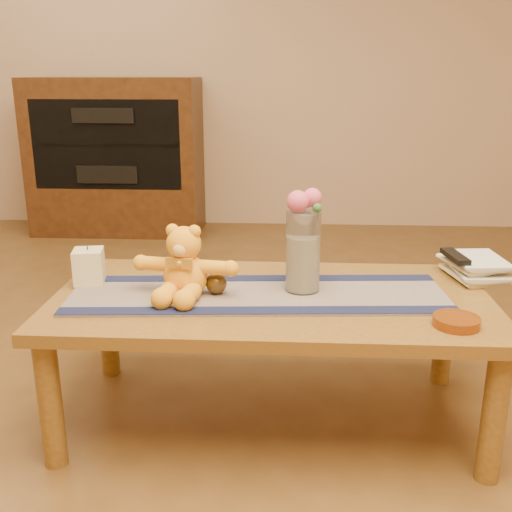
# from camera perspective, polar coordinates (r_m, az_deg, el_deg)

# --- Properties ---
(floor) EXTENTS (5.50, 5.50, 0.00)m
(floor) POSITION_cam_1_polar(r_m,az_deg,el_deg) (2.14, 1.39, -15.06)
(floor) COLOR #553718
(floor) RESTS_ON ground
(wall_back) EXTENTS (5.50, 0.00, 5.50)m
(wall_back) POSITION_cam_1_polar(r_m,az_deg,el_deg) (4.56, 2.74, 19.78)
(wall_back) COLOR tan
(wall_back) RESTS_ON floor
(coffee_table_top) EXTENTS (1.40, 0.70, 0.04)m
(coffee_table_top) POSITION_cam_1_polar(r_m,az_deg,el_deg) (1.94, 1.48, -4.26)
(coffee_table_top) COLOR brown
(coffee_table_top) RESTS_ON floor
(table_leg_fl) EXTENTS (0.07, 0.07, 0.41)m
(table_leg_fl) POSITION_cam_1_polar(r_m,az_deg,el_deg) (1.91, -18.98, -13.12)
(table_leg_fl) COLOR brown
(table_leg_fl) RESTS_ON floor
(table_leg_fr) EXTENTS (0.07, 0.07, 0.41)m
(table_leg_fr) POSITION_cam_1_polar(r_m,az_deg,el_deg) (1.88, 21.68, -14.04)
(table_leg_fr) COLOR brown
(table_leg_fr) RESTS_ON floor
(table_leg_bl) EXTENTS (0.07, 0.07, 0.41)m
(table_leg_bl) POSITION_cam_1_polar(r_m,az_deg,el_deg) (2.40, -13.90, -6.30)
(table_leg_bl) COLOR brown
(table_leg_bl) RESTS_ON floor
(table_leg_br) EXTENTS (0.07, 0.07, 0.41)m
(table_leg_br) POSITION_cam_1_polar(r_m,az_deg,el_deg) (2.37, 17.44, -6.90)
(table_leg_br) COLOR brown
(table_leg_br) RESTS_ON floor
(persian_runner) EXTENTS (1.22, 0.43, 0.01)m
(persian_runner) POSITION_cam_1_polar(r_m,az_deg,el_deg) (1.92, 0.20, -3.69)
(persian_runner) COLOR #191B48
(persian_runner) RESTS_ON coffee_table_top
(runner_border_near) EXTENTS (1.20, 0.14, 0.00)m
(runner_border_near) POSITION_cam_1_polar(r_m,az_deg,el_deg) (1.79, 0.27, -5.19)
(runner_border_near) COLOR #14193D
(runner_border_near) RESTS_ON persian_runner
(runner_border_far) EXTENTS (1.20, 0.14, 0.00)m
(runner_border_far) POSITION_cam_1_polar(r_m,az_deg,el_deg) (2.06, 0.14, -2.12)
(runner_border_far) COLOR #14193D
(runner_border_far) RESTS_ON persian_runner
(teddy_bear) EXTENTS (0.35, 0.31, 0.22)m
(teddy_bear) POSITION_cam_1_polar(r_m,az_deg,el_deg) (1.90, -6.77, -0.54)
(teddy_bear) COLOR #FFAA20
(teddy_bear) RESTS_ON persian_runner
(pillar_candle) EXTENTS (0.11, 0.11, 0.11)m
(pillar_candle) POSITION_cam_1_polar(r_m,az_deg,el_deg) (2.08, -15.60, -0.94)
(pillar_candle) COLOR beige
(pillar_candle) RESTS_ON persian_runner
(candle_wick) EXTENTS (0.00, 0.00, 0.01)m
(candle_wick) POSITION_cam_1_polar(r_m,az_deg,el_deg) (2.06, -15.74, 0.73)
(candle_wick) COLOR black
(candle_wick) RESTS_ON pillar_candle
(glass_vase) EXTENTS (0.11, 0.11, 0.26)m
(glass_vase) POSITION_cam_1_polar(r_m,az_deg,el_deg) (1.92, 4.49, 0.41)
(glass_vase) COLOR silver
(glass_vase) RESTS_ON persian_runner
(potpourri_fill) EXTENTS (0.09, 0.09, 0.18)m
(potpourri_fill) POSITION_cam_1_polar(r_m,az_deg,el_deg) (1.93, 4.46, -0.69)
(potpourri_fill) COLOR beige
(potpourri_fill) RESTS_ON glass_vase
(rose_left) EXTENTS (0.07, 0.07, 0.07)m
(rose_left) POSITION_cam_1_polar(r_m,az_deg,el_deg) (1.87, 3.99, 5.19)
(rose_left) COLOR #E35077
(rose_left) RESTS_ON glass_vase
(rose_right) EXTENTS (0.06, 0.06, 0.06)m
(rose_right) POSITION_cam_1_polar(r_m,az_deg,el_deg) (1.88, 5.37, 5.56)
(rose_right) COLOR #E35077
(rose_right) RESTS_ON glass_vase
(blue_flower_back) EXTENTS (0.04, 0.04, 0.04)m
(blue_flower_back) POSITION_cam_1_polar(r_m,az_deg,el_deg) (1.91, 4.88, 5.25)
(blue_flower_back) COLOR #5468B6
(blue_flower_back) RESTS_ON glass_vase
(blue_flower_side) EXTENTS (0.04, 0.04, 0.04)m
(blue_flower_side) POSITION_cam_1_polar(r_m,az_deg,el_deg) (1.90, 3.67, 4.94)
(blue_flower_side) COLOR #5468B6
(blue_flower_side) RESTS_ON glass_vase
(leaf_sprig) EXTENTS (0.03, 0.03, 0.03)m
(leaf_sprig) POSITION_cam_1_polar(r_m,az_deg,el_deg) (1.86, 5.84, 4.58)
(leaf_sprig) COLOR #33662D
(leaf_sprig) RESTS_ON glass_vase
(bronze_ball) EXTENTS (0.07, 0.07, 0.07)m
(bronze_ball) POSITION_cam_1_polar(r_m,az_deg,el_deg) (1.92, -3.79, -2.63)
(bronze_ball) COLOR #4D3919
(bronze_ball) RESTS_ON persian_runner
(book_bottom) EXTENTS (0.21, 0.25, 0.02)m
(book_bottom) POSITION_cam_1_polar(r_m,az_deg,el_deg) (2.18, 18.13, -1.82)
(book_bottom) COLOR beige
(book_bottom) RESTS_ON coffee_table_top
(book_lower) EXTENTS (0.18, 0.23, 0.02)m
(book_lower) POSITION_cam_1_polar(r_m,az_deg,el_deg) (2.18, 18.33, -1.38)
(book_lower) COLOR beige
(book_lower) RESTS_ON book_bottom
(book_upper) EXTENTS (0.22, 0.26, 0.02)m
(book_upper) POSITION_cam_1_polar(r_m,az_deg,el_deg) (2.17, 18.04, -0.85)
(book_upper) COLOR beige
(book_upper) RESTS_ON book_lower
(book_top) EXTENTS (0.18, 0.24, 0.02)m
(book_top) POSITION_cam_1_polar(r_m,az_deg,el_deg) (2.17, 18.38, -0.41)
(book_top) COLOR beige
(book_top) RESTS_ON book_upper
(tv_remote) EXTENTS (0.07, 0.16, 0.02)m
(tv_remote) POSITION_cam_1_polar(r_m,az_deg,el_deg) (2.15, 18.41, -0.03)
(tv_remote) COLOR black
(tv_remote) RESTS_ON book_top
(amber_dish) EXTENTS (0.16, 0.16, 0.03)m
(amber_dish) POSITION_cam_1_polar(r_m,az_deg,el_deg) (1.79, 18.51, -5.93)
(amber_dish) COLOR #BF5914
(amber_dish) RESTS_ON coffee_table_top
(media_cabinet) EXTENTS (1.20, 0.50, 1.10)m
(media_cabinet) POSITION_cam_1_polar(r_m,az_deg,el_deg) (4.51, -13.10, 9.20)
(media_cabinet) COLOR #321A0B
(media_cabinet) RESTS_ON floor
(cabinet_cavity) EXTENTS (1.02, 0.03, 0.61)m
(cabinet_cavity) POSITION_cam_1_polar(r_m,az_deg,el_deg) (4.27, -14.07, 10.20)
(cabinet_cavity) COLOR black
(cabinet_cavity) RESTS_ON media_cabinet
(cabinet_shelf) EXTENTS (1.02, 0.20, 0.02)m
(cabinet_shelf) POSITION_cam_1_polar(r_m,az_deg,el_deg) (4.35, -13.74, 10.34)
(cabinet_shelf) COLOR #321A0B
(cabinet_shelf) RESTS_ON media_cabinet
(stereo_upper) EXTENTS (0.42, 0.28, 0.10)m
(stereo_upper) POSITION_cam_1_polar(r_m,az_deg,el_deg) (4.35, -13.85, 12.96)
(stereo_upper) COLOR black
(stereo_upper) RESTS_ON media_cabinet
(stereo_lower) EXTENTS (0.42, 0.28, 0.12)m
(stereo_lower) POSITION_cam_1_polar(r_m,az_deg,el_deg) (4.39, -13.48, 7.82)
(stereo_lower) COLOR black
(stereo_lower) RESTS_ON media_cabinet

